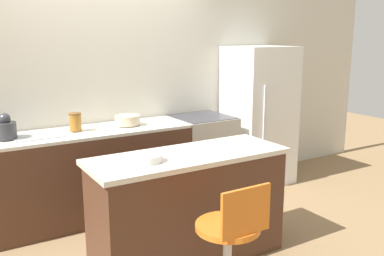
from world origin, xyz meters
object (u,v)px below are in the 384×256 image
Objects in this scene: oven_range at (202,155)px; kettle at (5,129)px; stool_chair at (230,248)px; refrigerator at (258,116)px; mixing_bowl at (127,120)px.

kettle reaches higher than oven_range.
oven_range is 3.92× the size of kettle.
refrigerator is at bearing 46.35° from stool_chair.
refrigerator is at bearing -1.15° from mixing_bowl.
oven_range is 1.04m from mixing_bowl.
stool_chair is at bearing -93.49° from mixing_bowl.
mixing_bowl is (1.17, 0.00, -0.04)m from kettle.
kettle is (-2.90, 0.03, 0.16)m from refrigerator.
mixing_bowl is (-1.73, 0.03, 0.12)m from refrigerator.
refrigerator reaches higher than kettle.
oven_range is at bearing -0.87° from mixing_bowl.
stool_chair is 3.92× the size of kettle.
oven_range is 0.54× the size of refrigerator.
stool_chair is 3.56× the size of mixing_bowl.
kettle is at bearing 179.62° from oven_range.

